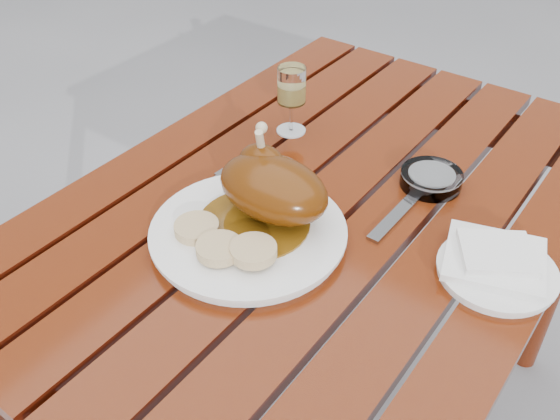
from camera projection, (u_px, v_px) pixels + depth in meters
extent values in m
cube|color=maroon|center=(318.00, 337.00, 1.34)|extent=(0.80, 1.20, 0.75)
cylinder|color=white|center=(248.00, 233.00, 1.01)|extent=(0.35, 0.35, 0.02)
cylinder|color=#613C0B|center=(254.00, 223.00, 1.02)|extent=(0.18, 0.18, 0.00)
ellipsoid|color=#662F07|center=(273.00, 188.00, 1.01)|extent=(0.20, 0.13, 0.10)
ellipsoid|color=#662F07|center=(263.00, 166.00, 1.03)|extent=(0.09, 0.06, 0.08)
cylinder|color=#C6B28C|center=(262.00, 152.00, 1.02)|extent=(0.03, 0.04, 0.10)
cylinder|color=tan|center=(197.00, 228.00, 1.00)|extent=(0.07, 0.07, 0.02)
cylinder|color=tan|center=(219.00, 248.00, 0.95)|extent=(0.07, 0.07, 0.02)
cylinder|color=tan|center=(253.00, 251.00, 0.94)|extent=(0.07, 0.07, 0.02)
cylinder|color=tan|center=(291.00, 101.00, 1.24)|extent=(0.08, 0.08, 0.14)
cylinder|color=white|center=(497.00, 272.00, 0.95)|extent=(0.20, 0.20, 0.01)
cube|color=white|center=(495.00, 259.00, 0.95)|extent=(0.18, 0.17, 0.01)
cylinder|color=#B2B7BC|center=(431.00, 179.00, 1.13)|extent=(0.14, 0.14, 0.03)
cube|color=gray|center=(199.00, 193.00, 1.11)|extent=(0.03, 0.19, 0.01)
cube|color=gray|center=(406.00, 205.00, 1.08)|extent=(0.03, 0.23, 0.01)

